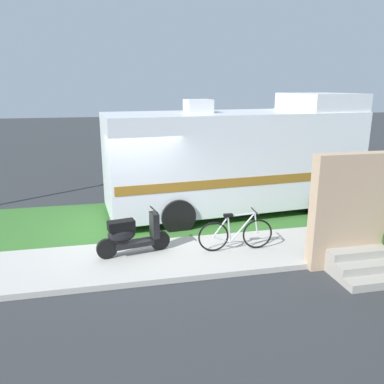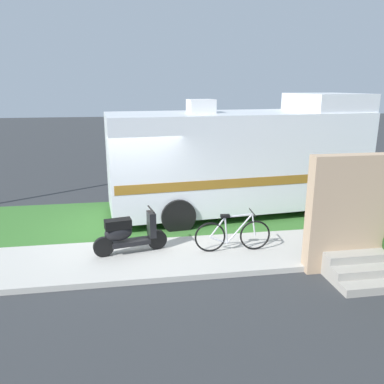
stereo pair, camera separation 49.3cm
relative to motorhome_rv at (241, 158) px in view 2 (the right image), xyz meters
name	(u,v)px [view 2 (the right image)]	position (x,y,z in m)	size (l,w,h in m)	color
ground_plane	(135,241)	(-3.13, -1.75, -1.64)	(80.00, 80.00, 0.00)	#2D3033
sidewalk	(136,260)	(-3.13, -2.95, -1.58)	(24.00, 2.00, 0.12)	#ADAAA3
grass_strip	(134,219)	(-3.13, -0.25, -1.60)	(24.00, 3.40, 0.08)	#336628
motorhome_rv	(241,158)	(0.00, 0.00, 0.00)	(7.50, 3.03, 3.46)	silver
scooter	(128,233)	(-3.29, -2.69, -1.06)	(1.61, 0.60, 0.97)	black
bicycle	(233,234)	(-1.00, -2.93, -1.14)	(1.70, 0.52, 0.90)	black
pickup_truck_near	(280,154)	(2.84, 4.12, -0.67)	(5.46, 2.37, 1.83)	maroon
porch_steps	(357,226)	(1.25, -4.04, -0.68)	(2.00, 1.26, 2.40)	#9E998E
bottle_green	(328,250)	(1.03, -3.44, -1.42)	(0.07, 0.07, 0.24)	navy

